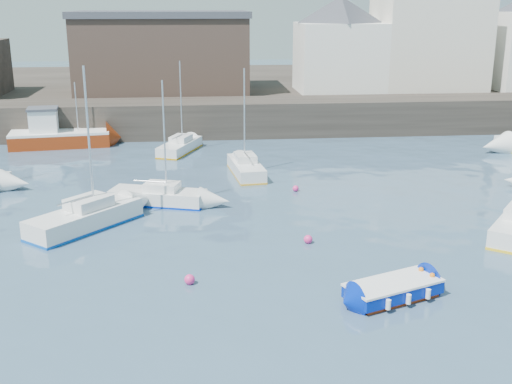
{
  "coord_description": "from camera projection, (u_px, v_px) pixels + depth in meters",
  "views": [
    {
      "loc": [
        -3.21,
        -20.63,
        11.27
      ],
      "look_at": [
        0.0,
        12.0,
        1.5
      ],
      "focal_mm": 45.0,
      "sensor_mm": 36.0,
      "label": 1
    }
  ],
  "objects": [
    {
      "name": "bldg_east_d",
      "position": [
        340.0,
        44.0,
        61.71
      ],
      "size": [
        11.14,
        11.14,
        8.95
      ],
      "color": "white",
      "rests_on": "land_strip"
    },
    {
      "name": "land_strip",
      "position": [
        221.0,
        91.0,
        73.35
      ],
      "size": [
        90.0,
        32.0,
        2.8
      ],
      "primitive_type": "cube",
      "color": "#28231E",
      "rests_on": "ground"
    },
    {
      "name": "water",
      "position": [
        288.0,
        326.0,
        23.2
      ],
      "size": [
        220.0,
        220.0,
        0.0
      ],
      "primitive_type": "plane",
      "color": "#2D4760",
      "rests_on": "ground"
    },
    {
      "name": "warehouse",
      "position": [
        163.0,
        52.0,
        61.76
      ],
      "size": [
        16.4,
        10.4,
        7.6
      ],
      "color": "#3D2D26",
      "rests_on": "land_strip"
    },
    {
      "name": "sailboat_b",
      "position": [
        158.0,
        196.0,
        37.05
      ],
      "size": [
        5.82,
        3.36,
        7.13
      ],
      "color": "silver",
      "rests_on": "ground"
    },
    {
      "name": "quay_wall",
      "position": [
        230.0,
        117.0,
        56.15
      ],
      "size": [
        90.0,
        5.0,
        3.0
      ],
      "primitive_type": "cube",
      "color": "#28231E",
      "rests_on": "ground"
    },
    {
      "name": "fishing_boat",
      "position": [
        57.0,
        134.0,
        51.59
      ],
      "size": [
        8.04,
        3.84,
        5.13
      ],
      "color": "maroon",
      "rests_on": "ground"
    },
    {
      "name": "buoy_mid",
      "position": [
        308.0,
        243.0,
        31.14
      ],
      "size": [
        0.43,
        0.43,
        0.43
      ],
      "primitive_type": "sphere",
      "color": "#EC2E7E",
      "rests_on": "ground"
    },
    {
      "name": "buoy_far",
      "position": [
        296.0,
        191.0,
        39.64
      ],
      "size": [
        0.38,
        0.38,
        0.38
      ],
      "primitive_type": "sphere",
      "color": "#EC2E7E",
      "rests_on": "ground"
    },
    {
      "name": "bldg_east_a",
      "position": [
        429.0,
        28.0,
        62.62
      ],
      "size": [
        13.36,
        13.36,
        11.8
      ],
      "color": "beige",
      "rests_on": "land_strip"
    },
    {
      "name": "sailboat_a",
      "position": [
        86.0,
        217.0,
        33.05
      ],
      "size": [
        5.71,
        6.11,
        8.25
      ],
      "color": "silver",
      "rests_on": "ground"
    },
    {
      "name": "sailboat_h",
      "position": [
        180.0,
        146.0,
        49.86
      ],
      "size": [
        3.61,
        5.66,
        6.95
      ],
      "color": "silver",
      "rests_on": "ground"
    },
    {
      "name": "buoy_near",
      "position": [
        190.0,
        284.0,
        26.63
      ],
      "size": [
        0.44,
        0.44,
        0.44
      ],
      "primitive_type": "sphere",
      "color": "#EC2E7E",
      "rests_on": "ground"
    },
    {
      "name": "blue_dinghy",
      "position": [
        393.0,
        289.0,
        25.19
      ],
      "size": [
        4.21,
        3.0,
        0.74
      ],
      "color": "maroon",
      "rests_on": "ground"
    },
    {
      "name": "sailboat_f",
      "position": [
        246.0,
        167.0,
        43.32
      ],
      "size": [
        2.31,
        5.59,
        7.08
      ],
      "color": "silver",
      "rests_on": "ground"
    }
  ]
}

